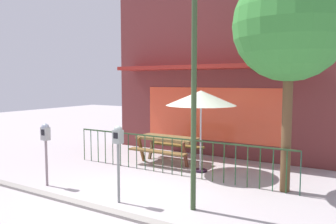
% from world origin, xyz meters
% --- Properties ---
extents(ground, '(40.00, 40.00, 0.00)m').
position_xyz_m(ground, '(0.00, 0.00, 0.00)').
color(ground, '#A79EA2').
extents(pub_storefront, '(7.42, 1.43, 5.93)m').
position_xyz_m(pub_storefront, '(0.00, 4.84, 2.94)').
color(pub_storefront, '#42150F').
rests_on(pub_storefront, ground).
extents(patio_fence_front, '(6.25, 0.04, 0.97)m').
position_xyz_m(patio_fence_front, '(-0.00, 2.05, 0.66)').
color(patio_fence_front, '#294224').
rests_on(patio_fence_front, ground).
extents(picnic_table_left, '(1.80, 1.37, 0.79)m').
position_xyz_m(picnic_table_left, '(-0.74, 3.03, 0.61)').
color(picnic_table_left, brown).
rests_on(picnic_table_left, ground).
extents(patio_umbrella, '(1.85, 1.85, 2.16)m').
position_xyz_m(patio_umbrella, '(0.50, 2.69, 1.95)').
color(patio_umbrella, black).
rests_on(patio_umbrella, ground).
extents(parking_meter_near, '(0.18, 0.17, 1.45)m').
position_xyz_m(parking_meter_near, '(-2.01, -0.23, 1.12)').
color(parking_meter_near, slate).
rests_on(parking_meter_near, ground).
extents(parking_meter_far, '(0.18, 0.17, 1.54)m').
position_xyz_m(parking_meter_far, '(0.10, -0.22, 1.19)').
color(parking_meter_far, gray).
rests_on(parking_meter_far, ground).
extents(street_tree, '(2.40, 2.40, 4.79)m').
position_xyz_m(street_tree, '(2.78, 2.20, 3.57)').
color(street_tree, brown).
rests_on(street_tree, ground).
extents(street_lamp, '(0.28, 0.28, 4.20)m').
position_xyz_m(street_lamp, '(1.53, 0.22, 2.72)').
color(street_lamp, '#304526').
rests_on(street_lamp, ground).
extents(curb_edge, '(10.38, 0.20, 0.11)m').
position_xyz_m(curb_edge, '(0.00, -0.72, 0.00)').
color(curb_edge, gray).
rests_on(curb_edge, ground).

